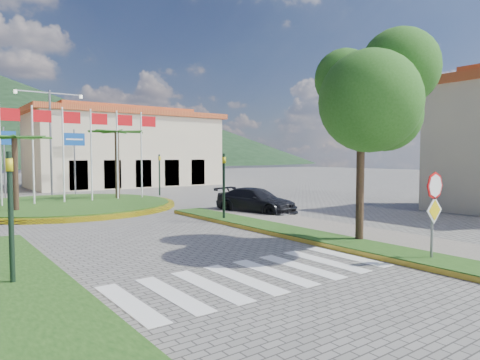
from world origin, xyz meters
TOP-DOWN VIEW (x-y plane):
  - ground at (0.00, 0.00)m, footprint 160.00×160.00m
  - sidewalk_right at (6.00, 2.00)m, footprint 4.00×28.00m
  - verge_right at (4.80, 2.00)m, footprint 1.60×28.00m
  - crosswalk at (0.00, 4.00)m, footprint 8.00×3.00m
  - roundabout_island at (0.00, 22.00)m, footprint 12.70×12.70m
  - stop_sign at (4.90, 1.96)m, footprint 0.80×0.11m
  - deciduous_tree at (5.50, 5.00)m, footprint 3.60×3.60m
  - traffic_light_left at (-5.20, 6.50)m, footprint 0.15×0.18m
  - traffic_light_right at (4.50, 12.00)m, footprint 0.15×0.18m
  - traffic_light_far at (8.00, 26.00)m, footprint 0.18×0.15m
  - direction_sign_west at (-2.00, 30.97)m, footprint 1.60×0.14m
  - direction_sign_east at (3.00, 30.97)m, footprint 1.60×0.14m
  - street_lamp_centre at (1.00, 30.00)m, footprint 4.80×0.16m
  - building_right at (10.00, 38.00)m, footprint 19.08×9.54m
  - hill_far_mid at (15.00, 160.00)m, footprint 180.00×180.00m
  - hill_far_east at (70.00, 135.00)m, footprint 120.00×120.00m
  - car_dark_b at (4.45, 36.36)m, footprint 3.59×1.56m
  - car_side_right at (7.50, 13.32)m, footprint 3.07×5.03m

SIDE VIEW (x-z plane):
  - ground at x=0.00m, z-range 0.00..0.00m
  - crosswalk at x=0.00m, z-range 0.00..0.01m
  - sidewalk_right at x=6.00m, z-range 0.00..0.15m
  - verge_right at x=4.80m, z-range 0.00..0.18m
  - roundabout_island at x=0.00m, z-range -2.82..3.18m
  - car_dark_b at x=4.45m, z-range 0.00..1.15m
  - car_side_right at x=7.50m, z-range 0.00..1.36m
  - stop_sign at x=4.90m, z-range 0.47..3.12m
  - traffic_light_left at x=-5.20m, z-range 0.34..3.54m
  - traffic_light_right at x=4.50m, z-range 0.34..3.54m
  - traffic_light_far at x=8.00m, z-range 0.34..3.54m
  - direction_sign_west at x=-2.00m, z-range 0.93..6.13m
  - direction_sign_east at x=3.00m, z-range 0.93..6.13m
  - building_right at x=10.00m, z-range -0.12..7.93m
  - street_lamp_centre at x=1.00m, z-range 0.50..8.50m
  - deciduous_tree at x=5.50m, z-range 1.78..8.58m
  - hill_far_east at x=70.00m, z-range 0.00..18.00m
  - hill_far_mid at x=15.00m, z-range 0.00..30.00m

